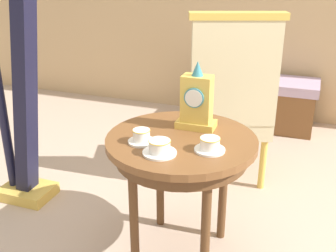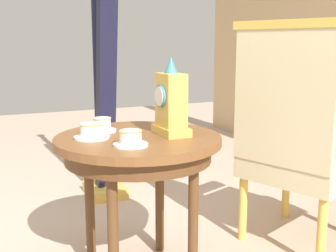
{
  "view_description": "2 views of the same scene",
  "coord_description": "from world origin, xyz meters",
  "px_view_note": "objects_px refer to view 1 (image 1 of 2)",
  "views": [
    {
      "loc": [
        0.48,
        -1.61,
        1.44
      ],
      "look_at": [
        -0.12,
        0.05,
        0.7
      ],
      "focal_mm": 44.17,
      "sensor_mm": 36.0,
      "label": 1
    },
    {
      "loc": [
        1.65,
        -0.57,
        1.04
      ],
      "look_at": [
        -0.01,
        0.2,
        0.69
      ],
      "focal_mm": 46.37,
      "sensor_mm": 36.0,
      "label": 2
    }
  ],
  "objects_px": {
    "harp": "(18,92)",
    "window_bench": "(261,102)",
    "teacup_right": "(160,148)",
    "teacup_center": "(210,145)",
    "mantel_clock": "(197,102)",
    "teacup_left": "(142,137)",
    "side_table": "(181,152)",
    "armchair": "(230,98)"
  },
  "relations": [
    {
      "from": "side_table",
      "to": "window_bench",
      "type": "xyz_separation_m",
      "value": [
        0.14,
        1.87,
        -0.34
      ]
    },
    {
      "from": "harp",
      "to": "side_table",
      "type": "bearing_deg",
      "value": -8.6
    },
    {
      "from": "teacup_center",
      "to": "window_bench",
      "type": "xyz_separation_m",
      "value": [
        -0.02,
        1.97,
        -0.45
      ]
    },
    {
      "from": "teacup_right",
      "to": "window_bench",
      "type": "relative_size",
      "value": 0.16
    },
    {
      "from": "teacup_center",
      "to": "harp",
      "type": "relative_size",
      "value": 0.08
    },
    {
      "from": "mantel_clock",
      "to": "armchair",
      "type": "height_order",
      "value": "armchair"
    },
    {
      "from": "side_table",
      "to": "mantel_clock",
      "type": "xyz_separation_m",
      "value": [
        0.03,
        0.14,
        0.21
      ]
    },
    {
      "from": "mantel_clock",
      "to": "harp",
      "type": "height_order",
      "value": "harp"
    },
    {
      "from": "side_table",
      "to": "teacup_left",
      "type": "bearing_deg",
      "value": -143.79
    },
    {
      "from": "teacup_left",
      "to": "teacup_right",
      "type": "relative_size",
      "value": 0.85
    },
    {
      "from": "mantel_clock",
      "to": "harp",
      "type": "distance_m",
      "value": 1.08
    },
    {
      "from": "window_bench",
      "to": "teacup_right",
      "type": "bearing_deg",
      "value": -94.77
    },
    {
      "from": "armchair",
      "to": "harp",
      "type": "bearing_deg",
      "value": -149.52
    },
    {
      "from": "teacup_right",
      "to": "teacup_left",
      "type": "bearing_deg",
      "value": 145.81
    },
    {
      "from": "armchair",
      "to": "teacup_right",
      "type": "bearing_deg",
      "value": -95.66
    },
    {
      "from": "harp",
      "to": "window_bench",
      "type": "distance_m",
      "value": 2.14
    },
    {
      "from": "mantel_clock",
      "to": "harp",
      "type": "bearing_deg",
      "value": 179.05
    },
    {
      "from": "teacup_left",
      "to": "mantel_clock",
      "type": "relative_size",
      "value": 0.37
    },
    {
      "from": "teacup_left",
      "to": "armchair",
      "type": "xyz_separation_m",
      "value": [
        0.22,
        0.93,
        -0.08
      ]
    },
    {
      "from": "window_bench",
      "to": "teacup_left",
      "type": "bearing_deg",
      "value": -98.33
    },
    {
      "from": "teacup_left",
      "to": "harp",
      "type": "xyz_separation_m",
      "value": [
        -0.89,
        0.27,
        0.03
      ]
    },
    {
      "from": "armchair",
      "to": "window_bench",
      "type": "height_order",
      "value": "armchair"
    },
    {
      "from": "teacup_left",
      "to": "mantel_clock",
      "type": "distance_m",
      "value": 0.33
    },
    {
      "from": "armchair",
      "to": "teacup_center",
      "type": "bearing_deg",
      "value": -83.93
    },
    {
      "from": "teacup_right",
      "to": "mantel_clock",
      "type": "height_order",
      "value": "mantel_clock"
    },
    {
      "from": "side_table",
      "to": "mantel_clock",
      "type": "bearing_deg",
      "value": 77.98
    },
    {
      "from": "teacup_center",
      "to": "armchair",
      "type": "distance_m",
      "value": 0.91
    },
    {
      "from": "armchair",
      "to": "harp",
      "type": "height_order",
      "value": "harp"
    },
    {
      "from": "side_table",
      "to": "window_bench",
      "type": "height_order",
      "value": "side_table"
    },
    {
      "from": "armchair",
      "to": "harp",
      "type": "xyz_separation_m",
      "value": [
        -1.11,
        -0.65,
        0.11
      ]
    },
    {
      "from": "teacup_right",
      "to": "teacup_center",
      "type": "relative_size",
      "value": 1.09
    },
    {
      "from": "teacup_left",
      "to": "armchair",
      "type": "relative_size",
      "value": 0.11
    },
    {
      "from": "teacup_right",
      "to": "mantel_clock",
      "type": "bearing_deg",
      "value": 78.83
    },
    {
      "from": "side_table",
      "to": "teacup_center",
      "type": "bearing_deg",
      "value": -29.84
    },
    {
      "from": "teacup_left",
      "to": "armchair",
      "type": "distance_m",
      "value": 0.95
    },
    {
      "from": "harp",
      "to": "window_bench",
      "type": "relative_size",
      "value": 1.83
    },
    {
      "from": "side_table",
      "to": "teacup_right",
      "type": "xyz_separation_m",
      "value": [
        -0.04,
        -0.19,
        0.11
      ]
    },
    {
      "from": "side_table",
      "to": "teacup_left",
      "type": "height_order",
      "value": "teacup_left"
    },
    {
      "from": "teacup_right",
      "to": "window_bench",
      "type": "distance_m",
      "value": 2.12
    },
    {
      "from": "mantel_clock",
      "to": "window_bench",
      "type": "bearing_deg",
      "value": 86.48
    },
    {
      "from": "side_table",
      "to": "teacup_left",
      "type": "relative_size",
      "value": 5.7
    },
    {
      "from": "teacup_center",
      "to": "armchair",
      "type": "xyz_separation_m",
      "value": [
        -0.1,
        0.9,
        -0.08
      ]
    }
  ]
}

